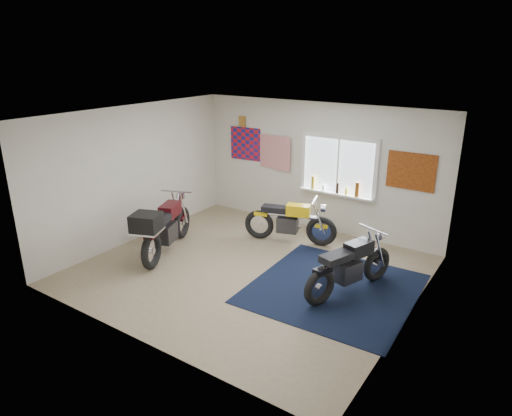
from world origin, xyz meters
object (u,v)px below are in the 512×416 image
Objects in this scene: yellow_triumph at (289,222)px; maroon_tourer at (163,228)px; navy_rug at (334,288)px; black_chrome_bike at (350,267)px.

maroon_tourer is (-1.63, -1.87, 0.14)m from yellow_triumph.
navy_rug is 0.48m from black_chrome_bike.
black_chrome_bike is at bearing -100.50° from maroon_tourer.
navy_rug is 1.41× the size of yellow_triumph.
maroon_tourer reaches higher than navy_rug.
maroon_tourer is (-3.43, -0.65, 0.13)m from black_chrome_bike.
yellow_triumph is 0.89× the size of maroon_tourer.
yellow_triumph is 2.49m from maroon_tourer.
black_chrome_bike is at bearing -51.27° from yellow_triumph.
black_chrome_bike reaches higher than navy_rug.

